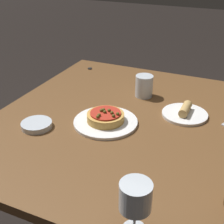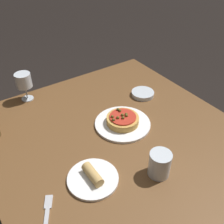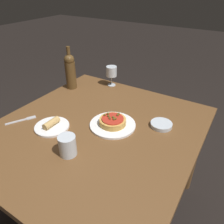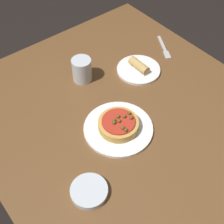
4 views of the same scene
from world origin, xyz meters
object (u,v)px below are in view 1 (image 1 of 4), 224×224
Objects in this scene: wine_glass at (135,198)px; side_plate at (185,113)px; water_cup at (144,86)px; pizza at (106,117)px; dining_table at (127,136)px; side_bowl at (37,125)px; dinner_plate at (106,122)px; bottle_cap at (90,68)px.

wine_glass reaches higher than side_plate.
pizza is at bearing -10.26° from water_cup.
pizza is at bearing -45.38° from dining_table.
side_plate reaches higher than side_bowl.
wine_glass reaches higher than side_bowl.
side_plate is at bearing 125.14° from dinner_plate.
water_cup is 0.54× the size of side_plate.
dinner_plate is at bearing 120.55° from side_bowl.
dinner_plate is at bearing -54.86° from side_plate.
pizza reaches higher than dining_table.
wine_glass is (0.53, 0.23, 0.19)m from dining_table.
water_cup is 0.84× the size of side_bowl.
bottle_cap is (-0.46, -0.42, 0.09)m from dining_table.
side_plate is (-0.13, 0.21, 0.10)m from dining_table.
side_bowl is (0.45, -0.29, -0.04)m from water_cup.
side_bowl reaches higher than dining_table.
pizza reaches higher than dinner_plate.
wine_glass is at bearing 17.24° from water_cup.
dining_table is at bearing 134.39° from dinner_plate.
pizza is at bearing 120.47° from side_bowl.
dinner_plate is 2.53× the size of water_cup.
water_cup reaches higher than dining_table.
wine_glass is 6.33× the size of bottle_cap.
wine_glass is at bearing 32.76° from dinner_plate.
side_bowl is at bearing -59.53° from pizza.
side_plate is (-0.34, 0.52, 0.00)m from side_bowl.
wine_glass reaches higher than bottle_cap.
pizza is (0.00, 0.00, 0.03)m from dinner_plate.
water_cup is at bearing -177.03° from dining_table.
wine_glass is 1.24× the size of side_bowl.
dining_table is 0.60m from wine_glass.
water_cup is (-0.77, -0.24, -0.06)m from wine_glass.
wine_glass is at bearing 33.14° from bottle_cap.
side_plate is at bearing -178.64° from wine_glass.
wine_glass is (0.46, 0.29, 0.08)m from pizza.
water_cup reaches higher than bottle_cap.
wine_glass reaches higher than pizza.
dinner_plate reaches higher than dining_table.
dining_table is 7.76× the size of wine_glass.
bottle_cap is at bearing -118.39° from water_cup.
side_bowl is (-0.32, -0.53, -0.10)m from wine_glass.
pizza is 0.34m from side_plate.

